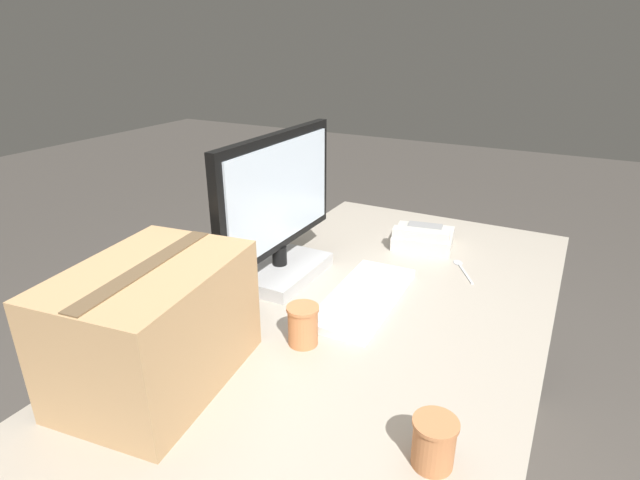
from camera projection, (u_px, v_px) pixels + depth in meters
name	position (u px, v px, depth m)	size (l,w,h in m)	color
office_desk	(350.00, 437.00, 1.41)	(1.80, 0.90, 0.74)	#A89E8E
monitor	(279.00, 216.00, 1.45)	(0.56, 0.21, 0.43)	#B7B7B7
keyboard	(364.00, 296.00, 1.38)	(0.42, 0.18, 0.03)	silver
desk_phone	(422.00, 237.00, 1.73)	(0.21, 0.23, 0.08)	beige
paper_cup_left	(434.00, 442.00, 0.84)	(0.08, 0.08, 0.09)	#BC7547
paper_cup_right	(303.00, 325.00, 1.17)	(0.08, 0.08, 0.10)	#BC7547
spoon	(461.00, 267.00, 1.58)	(0.16, 0.10, 0.00)	silver
cardboard_box	(154.00, 326.00, 1.02)	(0.43, 0.33, 0.27)	tan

